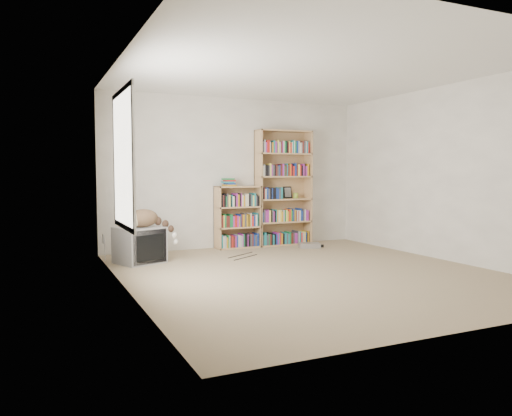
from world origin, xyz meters
name	(u,v)px	position (x,y,z in m)	size (l,w,h in m)	color
floor	(310,273)	(0.00, 0.00, 0.00)	(4.50, 5.00, 0.01)	tan
wall_back	(235,173)	(0.00, 2.50, 1.25)	(4.50, 0.02, 2.50)	white
wall_front	(477,173)	(0.00, -2.50, 1.25)	(4.50, 0.02, 2.50)	white
wall_left	(126,173)	(-2.25, 0.00, 1.25)	(0.02, 5.00, 2.50)	white
wall_right	(448,173)	(2.25, 0.00, 1.25)	(0.02, 5.00, 2.50)	white
ceiling	(312,70)	(0.00, 0.00, 2.50)	(4.50, 5.00, 0.02)	white
window	(123,159)	(-2.24, 0.20, 1.40)	(0.02, 1.22, 1.52)	white
crt_tv	(139,245)	(-1.80, 1.61, 0.25)	(0.73, 0.70, 0.50)	#97979A
cat	(147,220)	(-1.70, 1.55, 0.60)	(0.77, 0.47, 0.55)	#3C2618
bookcase_tall	(283,191)	(0.84, 2.36, 0.94)	(0.99, 0.30, 1.98)	#AA8155
bookcase_short	(237,219)	(-0.01, 2.36, 0.48)	(0.75, 0.30, 1.03)	#AA8155
book_stack	(228,182)	(-0.17, 2.37, 1.10)	(0.18, 0.24, 0.13)	red
green_mug	(295,196)	(1.08, 2.34, 0.86)	(0.09, 0.09, 0.10)	#8AA830
framed_print	(287,192)	(0.97, 2.44, 0.91)	(0.15, 0.01, 0.21)	black
dvd_player	(309,245)	(1.08, 1.86, 0.04)	(0.34, 0.24, 0.08)	#A3A3A7
wall_outlet	(103,239)	(-2.24, 1.95, 0.32)	(0.01, 0.08, 0.13)	silver
floor_cables	(258,255)	(-0.03, 1.49, 0.00)	(1.20, 0.70, 0.01)	black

